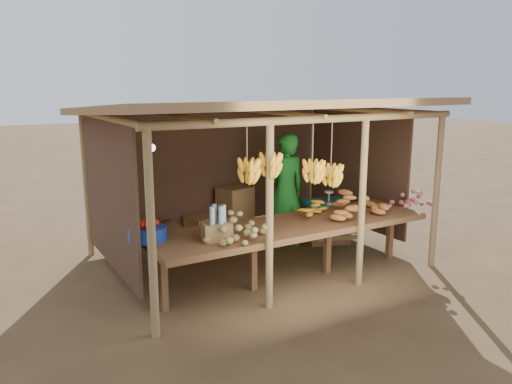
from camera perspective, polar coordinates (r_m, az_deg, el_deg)
ground at (r=7.62m, az=0.00°, el=-7.74°), size 60.00×60.00×0.00m
stall_structure at (r=7.17m, az=-0.36°, el=6.71°), size 4.70×3.50×2.43m
counter at (r=6.63m, az=4.17°, el=-4.13°), size 3.90×1.05×0.80m
potato_heap at (r=5.85m, az=-1.77°, el=-3.85°), size 0.94×0.69×0.36m
sweet_potato_heap at (r=7.16m, az=10.85°, el=-1.09°), size 1.19×0.91×0.36m
onion_heap at (r=7.63m, az=17.01°, el=-0.61°), size 0.92×0.72×0.36m
banana_pile at (r=6.96m, az=6.92°, el=-1.40°), size 0.65×0.53×0.35m
tomato_basin at (r=6.02m, az=-12.30°, el=-4.49°), size 0.45×0.45×0.24m
bottle_box at (r=5.90m, az=-4.53°, el=-3.96°), size 0.38×0.32×0.42m
vendor at (r=8.01m, az=3.40°, el=0.13°), size 0.69×0.47×1.85m
tarp_crate at (r=8.48m, az=8.07°, el=-3.18°), size 0.92×0.86×0.89m
carton_stack at (r=8.55m, az=-3.55°, el=-2.86°), size 1.23×0.56×0.86m
burlap_sacks at (r=7.83m, az=-11.37°, el=-5.24°), size 0.93×0.49×0.66m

